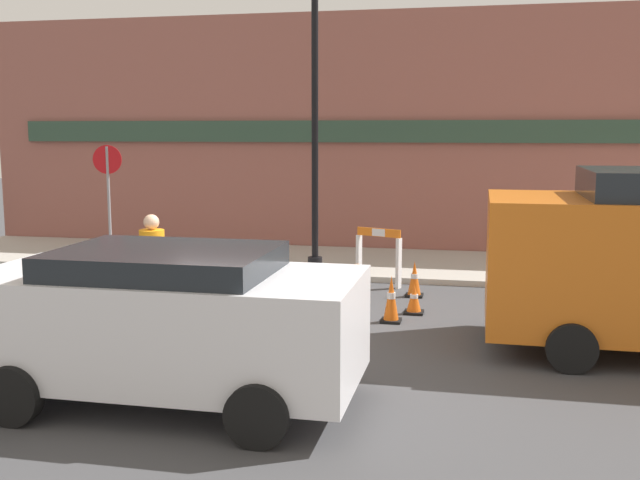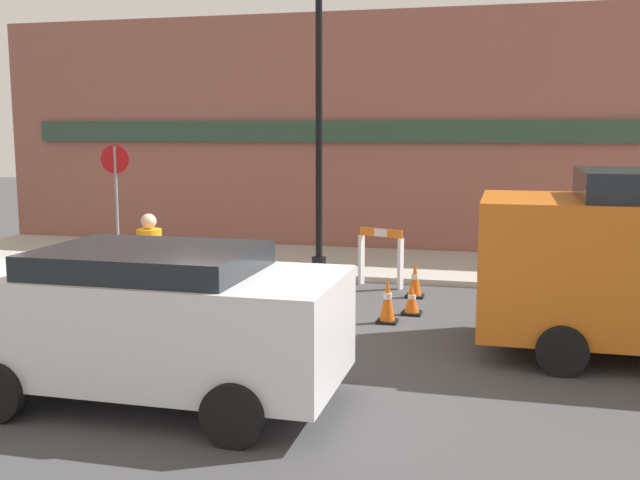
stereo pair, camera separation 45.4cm
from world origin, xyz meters
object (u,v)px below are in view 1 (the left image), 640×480
at_px(person_worker, 153,266).
at_px(parked_car_1, 167,316).
at_px(streetlamp_post, 315,75).
at_px(stop_sign, 108,184).

xyz_separation_m(person_worker, parked_car_1, (1.52, -2.97, 0.06)).
bearing_deg(streetlamp_post, person_worker, -109.68).
height_order(streetlamp_post, parked_car_1, streetlamp_post).
relative_size(person_worker, parked_car_1, 0.41).
distance_m(streetlamp_post, person_worker, 5.38).
bearing_deg(person_worker, parked_car_1, -102.11).
xyz_separation_m(stop_sign, parked_car_1, (4.47, -7.29, -0.79)).
height_order(stop_sign, person_worker, stop_sign).
height_order(streetlamp_post, person_worker, streetlamp_post).
height_order(stop_sign, parked_car_1, stop_sign).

